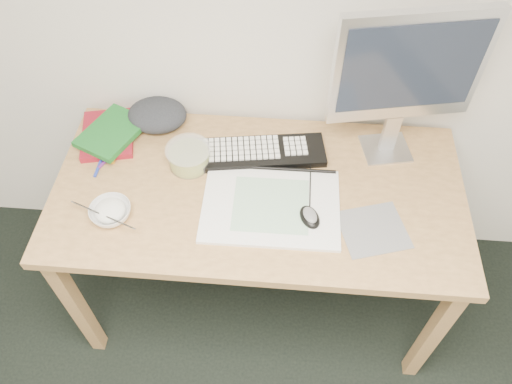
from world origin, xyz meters
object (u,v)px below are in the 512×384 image
Objects in this scene: sketchpad at (271,206)px; rice_bowl at (111,212)px; monitor at (408,72)px; desk at (258,204)px; keyboard at (260,153)px.

rice_bowl reaches higher than sketchpad.
monitor is at bearing 22.29° from rice_bowl.
monitor reaches higher than sketchpad.
desk is 0.50m from rice_bowl.
desk is 0.12m from sketchpad.
rice_bowl is (-0.47, -0.15, 0.10)m from desk.
sketchpad is at bearing -57.10° from desk.
sketchpad is 0.81× the size of monitor.
sketchpad is at bearing 8.72° from rice_bowl.
sketchpad is at bearing -85.12° from keyboard.
monitor is (0.44, 0.22, 0.43)m from desk.
sketchpad is 0.97× the size of keyboard.
sketchpad is at bearing -155.08° from monitor.
rice_bowl is at bearing -154.78° from keyboard.
monitor reaches higher than keyboard.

